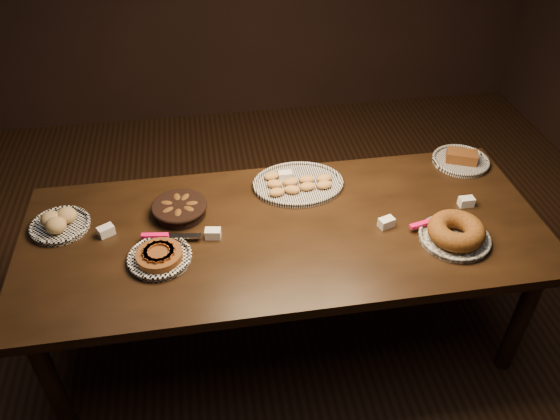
{
  "coord_description": "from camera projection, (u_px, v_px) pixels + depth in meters",
  "views": [
    {
      "loc": [
        -0.33,
        -1.87,
        2.39
      ],
      "look_at": [
        -0.02,
        0.05,
        0.82
      ],
      "focal_mm": 35.0,
      "sensor_mm": 36.0,
      "label": 1
    }
  ],
  "objects": [
    {
      "name": "bundt_cake_plate",
      "position": [
        456.0,
        233.0,
        2.42
      ],
      "size": [
        0.35,
        0.33,
        0.1
      ],
      "rotation": [
        0.0,
        0.0,
        0.37
      ],
      "color": "black",
      "rests_on": "buffet_table"
    },
    {
      "name": "apple_tart_plate",
      "position": [
        160.0,
        256.0,
        2.34
      ],
      "size": [
        0.32,
        0.29,
        0.05
      ],
      "rotation": [
        0.0,
        0.0,
        -0.37
      ],
      "color": "white",
      "rests_on": "buffet_table"
    },
    {
      "name": "loaf_plate",
      "position": [
        461.0,
        160.0,
        2.91
      ],
      "size": [
        0.3,
        0.3,
        0.07
      ],
      "rotation": [
        0.0,
        0.0,
        -0.4
      ],
      "color": "black",
      "rests_on": "buffet_table"
    },
    {
      "name": "tent_cards",
      "position": [
        294.0,
        212.0,
        2.57
      ],
      "size": [
        1.77,
        0.5,
        0.04
      ],
      "color": "white",
      "rests_on": "buffet_table"
    },
    {
      "name": "ground",
      "position": [
        284.0,
        332.0,
        2.98
      ],
      "size": [
        5.0,
        5.0,
        0.0
      ],
      "primitive_type": "plane",
      "color": "black",
      "rests_on": "ground"
    },
    {
      "name": "croissant_basket",
      "position": [
        180.0,
        208.0,
        2.56
      ],
      "size": [
        0.3,
        0.3,
        0.07
      ],
      "rotation": [
        0.0,
        0.0,
        0.28
      ],
      "color": "black",
      "rests_on": "buffet_table"
    },
    {
      "name": "bread_roll_plate",
      "position": [
        59.0,
        223.0,
        2.49
      ],
      "size": [
        0.27,
        0.27,
        0.09
      ],
      "rotation": [
        0.0,
        0.0,
        0.3
      ],
      "color": "white",
      "rests_on": "buffet_table"
    },
    {
      "name": "madeleine_platter",
      "position": [
        298.0,
        184.0,
        2.75
      ],
      "size": [
        0.46,
        0.37,
        0.05
      ],
      "rotation": [
        0.0,
        0.0,
        0.39
      ],
      "color": "black",
      "rests_on": "buffet_table"
    },
    {
      "name": "buffet_table",
      "position": [
        285.0,
        240.0,
        2.56
      ],
      "size": [
        2.4,
        1.0,
        0.75
      ],
      "color": "black",
      "rests_on": "ground"
    }
  ]
}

